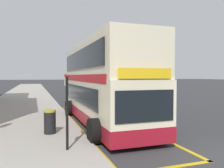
% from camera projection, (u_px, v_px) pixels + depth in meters
% --- Properties ---
extents(ground_plane, '(260.00, 260.00, 0.00)m').
position_uv_depth(ground_plane, '(73.00, 92.00, 37.40)').
color(ground_plane, '#333335').
extents(pavement_near, '(6.00, 76.00, 0.14)m').
position_uv_depth(pavement_near, '(28.00, 92.00, 35.11)').
color(pavement_near, '#A39E93').
rests_on(pavement_near, ground).
extents(double_decker_bus, '(3.26, 10.57, 4.40)m').
position_uv_depth(double_decker_bus, '(102.00, 86.00, 12.71)').
color(double_decker_bus, beige).
rests_on(double_decker_bus, ground).
extents(bus_bay_markings, '(3.11, 13.53, 0.01)m').
position_uv_depth(bus_bay_markings, '(102.00, 122.00, 12.80)').
color(bus_bay_markings, gold).
rests_on(bus_bay_markings, ground).
extents(bus_stop_sign, '(0.09, 0.51, 2.55)m').
position_uv_depth(bus_stop_sign, '(67.00, 105.00, 7.68)').
color(bus_stop_sign, black).
rests_on(bus_stop_sign, pavement_near).
extents(parked_car_black_behind, '(2.09, 4.20, 1.62)m').
position_uv_depth(parked_car_black_behind, '(93.00, 85.00, 44.38)').
color(parked_car_black_behind, black).
rests_on(parked_car_black_behind, ground).
extents(litter_bin, '(0.53, 0.53, 1.01)m').
position_uv_depth(litter_bin, '(50.00, 122.00, 9.82)').
color(litter_bin, black).
rests_on(litter_bin, pavement_near).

